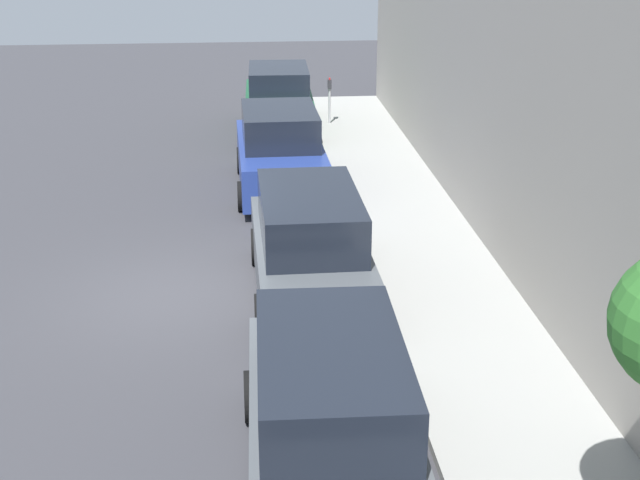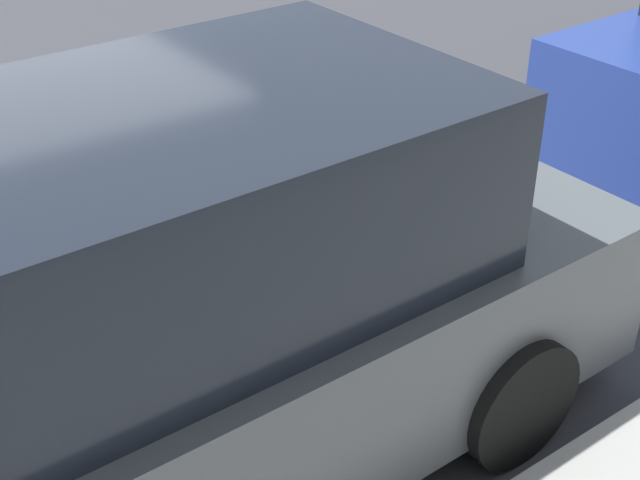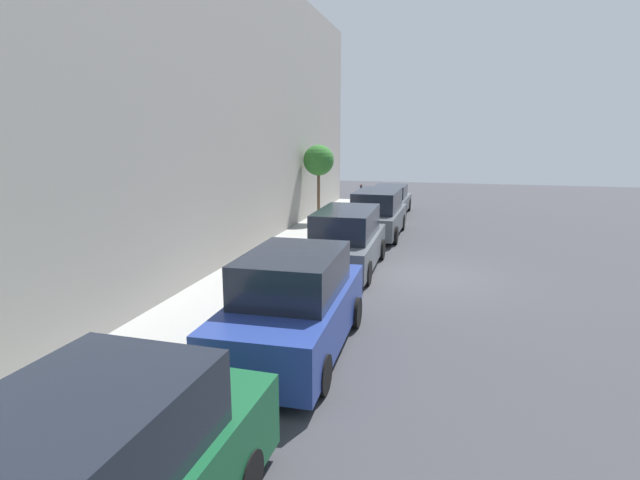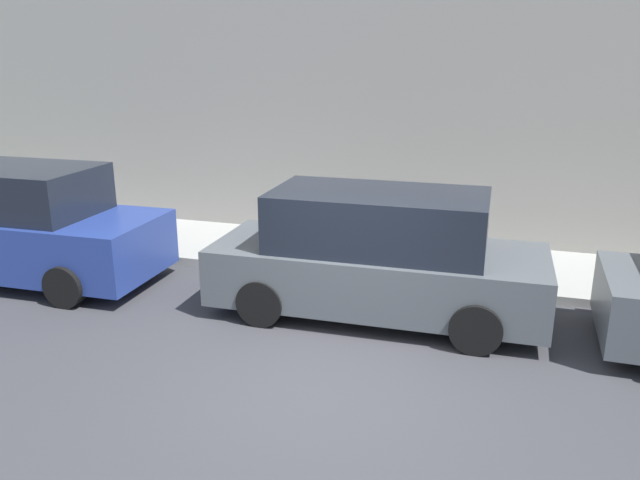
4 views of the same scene
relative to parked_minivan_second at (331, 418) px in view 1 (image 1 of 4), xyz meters
name	(u,v)px [view 1 (image 1 of 4)]	position (x,y,z in m)	size (l,w,h in m)	color
ground_plane	(177,295)	(-2.16, 5.68, -0.92)	(60.00, 60.00, 0.00)	#38383D
sidewalk	(439,282)	(2.58, 5.68, -0.85)	(2.49, 32.00, 0.15)	#9E9E99
building_facade	(588,0)	(4.82, 5.68, 4.12)	(2.00, 32.00, 10.08)	gray
parked_minivan_second	(331,418)	(0.00, 0.00, 0.00)	(2.02, 4.94, 1.90)	#4C5156
parked_minivan_third	(310,246)	(0.20, 5.53, 0.00)	(2.02, 4.92, 1.90)	#4C5156
parked_suv_fourth	(280,152)	(-0.02, 11.70, 0.01)	(2.08, 4.83, 1.98)	navy
parked_suv_fifth	(279,102)	(0.22, 17.28, 0.01)	(2.08, 4.85, 1.98)	#14512D
parking_meter_far	(330,95)	(1.79, 17.79, 0.09)	(0.11, 0.15, 1.39)	#ADADB2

